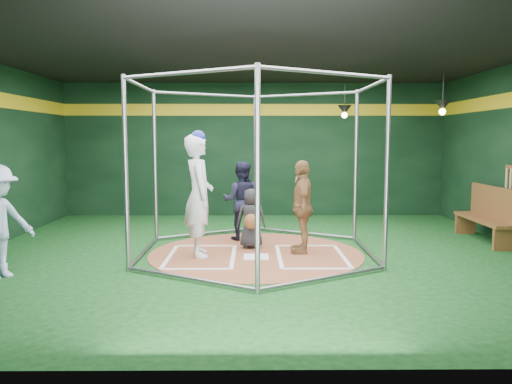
{
  "coord_description": "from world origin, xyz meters",
  "views": [
    {
      "loc": [
        -0.07,
        -8.73,
        2.05
      ],
      "look_at": [
        0.0,
        0.1,
        1.1
      ],
      "focal_mm": 35.0,
      "sensor_mm": 36.0,
      "label": 1
    }
  ],
  "objects_px": {
    "umpire": "(241,201)",
    "dugout_bench": "(489,213)",
    "visitor_leopard": "(302,207)",
    "batter_figure": "(199,194)"
  },
  "relations": [
    {
      "from": "batter_figure",
      "to": "visitor_leopard",
      "type": "bearing_deg",
      "value": 7.58
    },
    {
      "from": "visitor_leopard",
      "to": "dugout_bench",
      "type": "height_order",
      "value": "visitor_leopard"
    },
    {
      "from": "umpire",
      "to": "dugout_bench",
      "type": "bearing_deg",
      "value": -177.68
    },
    {
      "from": "umpire",
      "to": "dugout_bench",
      "type": "distance_m",
      "value": 4.93
    },
    {
      "from": "batter_figure",
      "to": "umpire",
      "type": "relative_size",
      "value": 1.38
    },
    {
      "from": "batter_figure",
      "to": "visitor_leopard",
      "type": "height_order",
      "value": "batter_figure"
    },
    {
      "from": "umpire",
      "to": "dugout_bench",
      "type": "relative_size",
      "value": 0.83
    },
    {
      "from": "visitor_leopard",
      "to": "dugout_bench",
      "type": "distance_m",
      "value": 3.94
    },
    {
      "from": "batter_figure",
      "to": "dugout_bench",
      "type": "distance_m",
      "value": 5.78
    },
    {
      "from": "visitor_leopard",
      "to": "dugout_bench",
      "type": "xyz_separation_m",
      "value": [
        3.81,
        0.96,
        -0.27
      ]
    }
  ]
}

